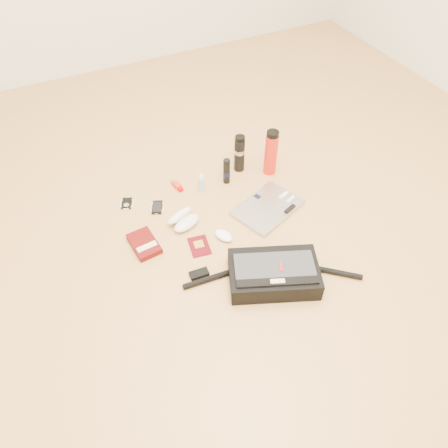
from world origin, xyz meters
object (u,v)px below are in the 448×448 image
at_px(book, 145,244).
at_px(thermos_black, 239,153).
at_px(laptop, 268,208).
at_px(thermos_red, 271,153).
at_px(messenger_bag, 273,274).

distance_m(book, thermos_black, 0.76).
height_order(laptop, thermos_red, thermos_red).
distance_m(book, thermos_red, 0.87).
relative_size(laptop, thermos_red, 1.48).
xyz_separation_m(messenger_bag, thermos_black, (0.23, 0.77, 0.06)).
bearing_deg(laptop, book, 155.46).
bearing_deg(thermos_black, messenger_bag, -106.36).
bearing_deg(book, messenger_bag, -50.08).
xyz_separation_m(laptop, thermos_black, (0.02, 0.36, 0.10)).
bearing_deg(book, thermos_black, 19.63).
distance_m(laptop, thermos_black, 0.38).
relative_size(messenger_bag, laptop, 1.89).
height_order(laptop, thermos_black, thermos_black).
bearing_deg(book, thermos_red, 9.58).
height_order(messenger_bag, thermos_red, thermos_red).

